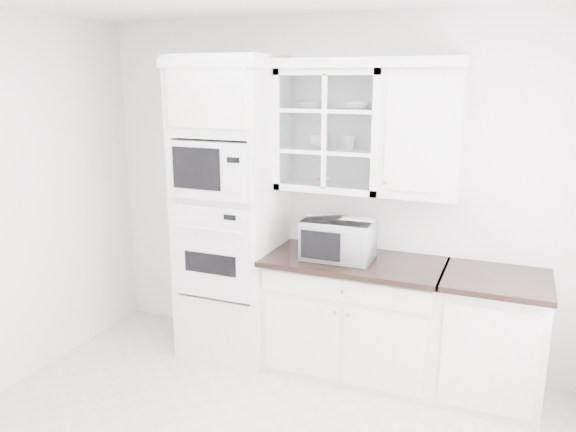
% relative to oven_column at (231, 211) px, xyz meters
% --- Properties ---
extents(room_shell, '(4.00, 3.50, 2.70)m').
position_rel_oven_column_xyz_m(room_shell, '(0.75, -0.99, 0.58)').
color(room_shell, white).
rests_on(room_shell, ground).
extents(oven_column, '(0.76, 0.68, 2.40)m').
position_rel_oven_column_xyz_m(oven_column, '(0.00, 0.00, 0.00)').
color(oven_column, white).
rests_on(oven_column, ground).
extents(base_cabinet_run, '(1.32, 0.67, 0.92)m').
position_rel_oven_column_xyz_m(base_cabinet_run, '(1.03, 0.03, -0.74)').
color(base_cabinet_run, white).
rests_on(base_cabinet_run, ground).
extents(extra_base_cabinet, '(0.72, 0.67, 0.92)m').
position_rel_oven_column_xyz_m(extra_base_cabinet, '(2.03, 0.03, -0.74)').
color(extra_base_cabinet, white).
rests_on(extra_base_cabinet, ground).
extents(upper_cabinet_glass, '(0.80, 0.33, 0.90)m').
position_rel_oven_column_xyz_m(upper_cabinet_glass, '(0.78, 0.17, 0.65)').
color(upper_cabinet_glass, white).
rests_on(upper_cabinet_glass, room_shell).
extents(upper_cabinet_solid, '(0.55, 0.33, 0.90)m').
position_rel_oven_column_xyz_m(upper_cabinet_solid, '(1.46, 0.17, 0.65)').
color(upper_cabinet_solid, white).
rests_on(upper_cabinet_solid, room_shell).
extents(crown_molding, '(2.14, 0.38, 0.07)m').
position_rel_oven_column_xyz_m(crown_molding, '(0.68, 0.14, 1.14)').
color(crown_molding, white).
rests_on(crown_molding, room_shell).
extents(countertop_microwave, '(0.52, 0.44, 0.30)m').
position_rel_oven_column_xyz_m(countertop_microwave, '(0.91, -0.00, -0.13)').
color(countertop_microwave, white).
rests_on(countertop_microwave, base_cabinet_run).
extents(bowl_a, '(0.26, 0.26, 0.05)m').
position_rel_oven_column_xyz_m(bowl_a, '(0.63, 0.17, 0.84)').
color(bowl_a, white).
rests_on(bowl_a, upper_cabinet_glass).
extents(bowl_b, '(0.21, 0.21, 0.06)m').
position_rel_oven_column_xyz_m(bowl_b, '(0.97, 0.16, 0.84)').
color(bowl_b, white).
rests_on(bowl_b, upper_cabinet_glass).
extents(cup_a, '(0.14, 0.14, 0.11)m').
position_rel_oven_column_xyz_m(cup_a, '(0.68, 0.18, 0.56)').
color(cup_a, white).
rests_on(cup_a, upper_cabinet_glass).
extents(cup_b, '(0.14, 0.14, 0.10)m').
position_rel_oven_column_xyz_m(cup_b, '(0.91, 0.19, 0.56)').
color(cup_b, white).
rests_on(cup_b, upper_cabinet_glass).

